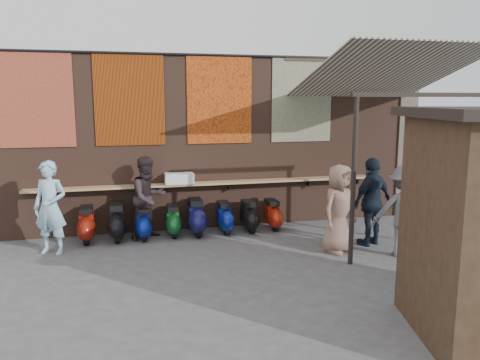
# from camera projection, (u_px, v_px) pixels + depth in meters

# --- Properties ---
(ground) EXTENTS (70.00, 70.00, 0.00)m
(ground) POSITION_uv_depth(u_px,v_px,m) (232.00, 262.00, 8.70)
(ground) COLOR #474749
(ground) RESTS_ON ground
(brick_wall) EXTENTS (10.00, 0.40, 4.00)m
(brick_wall) POSITION_uv_depth(u_px,v_px,m) (206.00, 143.00, 10.95)
(brick_wall) COLOR brown
(brick_wall) RESTS_ON ground
(pier_right) EXTENTS (0.50, 0.50, 4.00)m
(pier_right) POSITION_uv_depth(u_px,v_px,m) (402.00, 138.00, 12.20)
(pier_right) COLOR #4C4238
(pier_right) RESTS_ON ground
(eating_counter) EXTENTS (8.00, 0.32, 0.05)m
(eating_counter) POSITION_uv_depth(u_px,v_px,m) (209.00, 183.00, 10.74)
(eating_counter) COLOR #9E7A51
(eating_counter) RESTS_ON brick_wall
(shelf_box) EXTENTS (0.64, 0.32, 0.24)m
(shelf_box) POSITION_uv_depth(u_px,v_px,m) (179.00, 178.00, 10.53)
(shelf_box) COLOR white
(shelf_box) RESTS_ON eating_counter
(tapestry_redgold) EXTENTS (1.50, 0.02, 2.00)m
(tapestry_redgold) POSITION_uv_depth(u_px,v_px,m) (36.00, 99.00, 9.70)
(tapestry_redgold) COLOR maroon
(tapestry_redgold) RESTS_ON brick_wall
(tapestry_sun) EXTENTS (1.50, 0.02, 2.00)m
(tapestry_sun) POSITION_uv_depth(u_px,v_px,m) (130.00, 99.00, 10.16)
(tapestry_sun) COLOR #C0480B
(tapestry_sun) RESTS_ON brick_wall
(tapestry_orange) EXTENTS (1.50, 0.02, 2.00)m
(tapestry_orange) POSITION_uv_depth(u_px,v_px,m) (220.00, 99.00, 10.64)
(tapestry_orange) COLOR #B74F16
(tapestry_orange) RESTS_ON brick_wall
(tapestry_multi) EXTENTS (1.50, 0.02, 2.00)m
(tapestry_multi) POSITION_uv_depth(u_px,v_px,m) (302.00, 100.00, 11.12)
(tapestry_multi) COLOR #27588F
(tapestry_multi) RESTS_ON brick_wall
(hang_rail) EXTENTS (9.50, 0.06, 0.06)m
(hang_rail) POSITION_uv_depth(u_px,v_px,m) (206.00, 55.00, 10.39)
(hang_rail) COLOR black
(hang_rail) RESTS_ON brick_wall
(scooter_stool_0) EXTENTS (0.35, 0.79, 0.75)m
(scooter_stool_0) POSITION_uv_depth(u_px,v_px,m) (87.00, 225.00, 9.92)
(scooter_stool_0) COLOR maroon
(scooter_stool_0) RESTS_ON ground
(scooter_stool_1) EXTENTS (0.37, 0.82, 0.78)m
(scooter_stool_1) POSITION_uv_depth(u_px,v_px,m) (117.00, 222.00, 10.07)
(scooter_stool_1) COLOR black
(scooter_stool_1) RESTS_ON ground
(scooter_stool_2) EXTENTS (0.32, 0.71, 0.67)m
(scooter_stool_2) POSITION_uv_depth(u_px,v_px,m) (143.00, 224.00, 10.15)
(scooter_stool_2) COLOR navy
(scooter_stool_2) RESTS_ON ground
(scooter_stool_3) EXTENTS (0.32, 0.71, 0.67)m
(scooter_stool_3) POSITION_uv_depth(u_px,v_px,m) (173.00, 221.00, 10.38)
(scooter_stool_3) COLOR #115522
(scooter_stool_3) RESTS_ON ground
(scooter_stool_4) EXTENTS (0.38, 0.84, 0.79)m
(scooter_stool_4) POSITION_uv_depth(u_px,v_px,m) (196.00, 217.00, 10.47)
(scooter_stool_4) COLOR #15144C
(scooter_stool_4) RESTS_ON ground
(scooter_stool_5) EXTENTS (0.33, 0.73, 0.69)m
(scooter_stool_5) POSITION_uv_depth(u_px,v_px,m) (224.00, 217.00, 10.64)
(scooter_stool_5) COLOR navy
(scooter_stool_5) RESTS_ON ground
(scooter_stool_6) EXTENTS (0.33, 0.73, 0.69)m
(scooter_stool_6) POSITION_uv_depth(u_px,v_px,m) (249.00, 216.00, 10.75)
(scooter_stool_6) COLOR black
(scooter_stool_6) RESTS_ON ground
(scooter_stool_7) EXTENTS (0.32, 0.72, 0.68)m
(scooter_stool_7) POSITION_uv_depth(u_px,v_px,m) (273.00, 215.00, 10.91)
(scooter_stool_7) COLOR #A01C0C
(scooter_stool_7) RESTS_ON ground
(diner_left) EXTENTS (0.79, 0.67, 1.84)m
(diner_left) POSITION_uv_depth(u_px,v_px,m) (50.00, 208.00, 9.09)
(diner_left) COLOR #94C4D8
(diner_left) RESTS_ON ground
(diner_right) EXTENTS (1.10, 1.04, 1.79)m
(diner_right) POSITION_uv_depth(u_px,v_px,m) (148.00, 198.00, 10.13)
(diner_right) COLOR #281F23
(diner_right) RESTS_ON ground
(shopper_navy) EXTENTS (1.16, 0.82, 1.83)m
(shopper_navy) POSITION_uv_depth(u_px,v_px,m) (372.00, 202.00, 9.65)
(shopper_navy) COLOR #151F2F
(shopper_navy) RESTS_ON ground
(shopper_grey) EXTENTS (1.32, 1.10, 1.77)m
(shopper_grey) POSITION_uv_depth(u_px,v_px,m) (404.00, 211.00, 8.96)
(shopper_grey) COLOR #5A5B60
(shopper_grey) RESTS_ON ground
(shopper_tan) EXTENTS (1.02, 0.90, 1.76)m
(shopper_tan) POSITION_uv_depth(u_px,v_px,m) (339.00, 209.00, 9.18)
(shopper_tan) COLOR #886556
(shopper_tan) RESTS_ON ground
(awning_canvas) EXTENTS (3.20, 3.28, 0.97)m
(awning_canvas) POSITION_uv_depth(u_px,v_px,m) (384.00, 73.00, 9.81)
(awning_canvas) COLOR beige
(awning_canvas) RESTS_ON brick_wall
(awning_ledger) EXTENTS (3.30, 0.08, 0.12)m
(awning_ledger) POSITION_uv_depth(u_px,v_px,m) (349.00, 60.00, 11.26)
(awning_ledger) COLOR #33261C
(awning_ledger) RESTS_ON brick_wall
(awning_header) EXTENTS (3.00, 0.08, 0.08)m
(awning_header) POSITION_uv_depth(u_px,v_px,m) (427.00, 95.00, 8.45)
(awning_header) COLOR black
(awning_header) RESTS_ON awning_post_left
(awning_post_left) EXTENTS (0.09, 0.09, 3.10)m
(awning_post_left) POSITION_uv_depth(u_px,v_px,m) (353.00, 181.00, 8.37)
(awning_post_left) COLOR black
(awning_post_left) RESTS_ON ground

